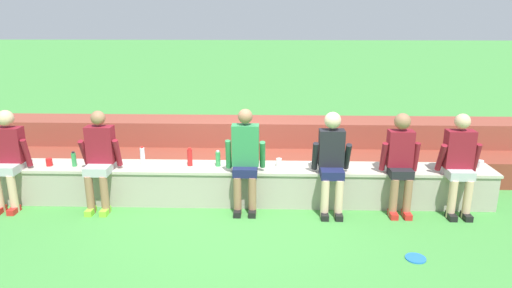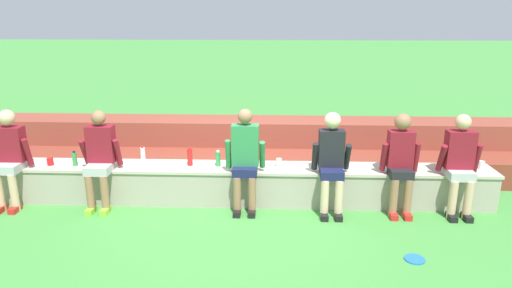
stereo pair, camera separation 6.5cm
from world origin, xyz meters
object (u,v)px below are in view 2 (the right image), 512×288
Objects in this scene: plastic_cup_right_end at (279,162)px; plastic_cup_left_end at (481,165)px; frisbee at (415,259)px; person_far_right at (401,160)px; water_bottle_mid_left at (190,157)px; person_center at (245,157)px; water_bottle_near_right at (143,156)px; person_right_of_center at (332,159)px; person_left_of_center at (100,156)px; water_bottle_mid_right at (218,159)px; plastic_cup_middle at (50,161)px; person_rightmost_edge at (460,162)px; person_far_left at (9,155)px; water_bottle_near_left at (75,159)px.

plastic_cup_right_end is 1.05× the size of plastic_cup_left_end.
frisbee is at bearing -46.16° from plastic_cup_right_end.
person_far_right is 2.98m from water_bottle_mid_left.
person_center is 1.58m from water_bottle_near_right.
person_right_of_center reaches higher than water_bottle_mid_left.
person_left_of_center reaches higher than plastic_cup_right_end.
frisbee is at bearing -29.38° from water_bottle_mid_left.
frisbee is at bearing -32.77° from person_center.
water_bottle_mid_right reaches higher than plastic_cup_left_end.
person_left_of_center reaches higher than plastic_cup_middle.
person_far_right is at bearing -165.58° from plastic_cup_left_end.
person_rightmost_edge is (0.79, -0.03, -0.00)m from person_far_right.
person_far_left is 12.71× the size of plastic_cup_middle.
water_bottle_near_right reaches higher than plastic_cup_left_end.
person_left_of_center is at bearing -13.79° from plastic_cup_middle.
water_bottle_mid_left is 1.31m from plastic_cup_right_end.
person_left_of_center is at bearing -148.88° from water_bottle_near_right.
person_far_right is (0.95, 0.03, -0.01)m from person_right_of_center.
water_bottle_near_left is 0.81× the size of water_bottle_near_right.
water_bottle_near_right is at bearing 155.21° from frisbee.
person_right_of_center is at bearing -170.97° from plastic_cup_left_end.
water_bottle_near_left is (0.84, 0.21, -0.12)m from person_far_left.
water_bottle_mid_left is at bearing 178.68° from water_bottle_mid_right.
person_far_left is 0.99× the size of person_right_of_center.
water_bottle_near_right is 1.36m from plastic_cup_middle.
person_center reaches higher than person_rightmost_edge.
water_bottle_mid_left is at bearing -179.73° from plastic_cup_right_end.
plastic_cup_middle is at bearing 176.48° from person_right_of_center.
person_center is at bearing -5.15° from water_bottle_near_left.
person_right_of_center is 2.76m from water_bottle_near_right.
person_far_right is 6.34× the size of water_bottle_near_left.
person_right_of_center is at bearing -3.78° from water_bottle_near_left.
person_rightmost_edge is 12.74× the size of plastic_cup_middle.
person_center reaches higher than water_bottle_mid_left.
person_right_of_center reaches higher than frisbee.
person_far_left is 2.96m from water_bottle_mid_right.
person_center is 0.59m from plastic_cup_right_end.
water_bottle_near_left is (-2.52, 0.23, -0.13)m from person_center.
person_far_right reaches higher than water_bottle_mid_right.
person_center is at bearing -12.57° from water_bottle_near_right.
person_far_right reaches higher than water_bottle_near_right.
plastic_cup_right_end is 1.09× the size of plastic_cup_middle.
water_bottle_mid_left is (-0.83, 0.30, -0.11)m from person_center.
water_bottle_near_left is at bearing 176.22° from person_right_of_center.
plastic_cup_middle is at bearing 25.27° from person_far_left.
plastic_cup_left_end is at bearing 0.53° from water_bottle_mid_right.
person_left_of_center reaches higher than water_bottle_mid_left.
person_right_of_center is at bearing -0.40° from person_far_left.
water_bottle_mid_left is 3.34m from frisbee.
water_bottle_mid_left is 1.14× the size of water_bottle_mid_right.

